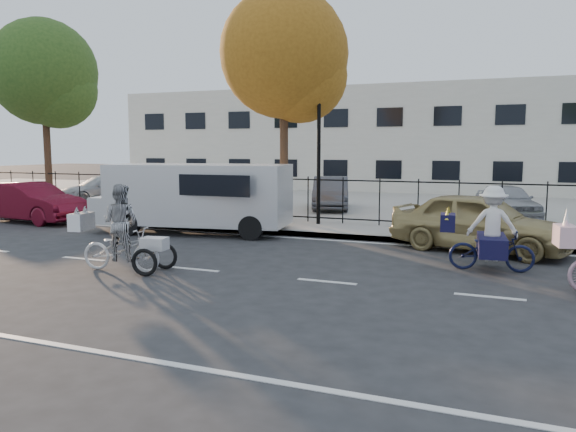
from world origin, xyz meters
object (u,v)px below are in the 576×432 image
at_px(lot_car_b, 185,190).
at_px(lot_car_a, 102,189).
at_px(lamppost, 319,131).
at_px(lot_car_d, 507,201).
at_px(lot_car_c, 331,193).
at_px(gold_sedan, 480,222).
at_px(red_sedan, 31,202).
at_px(zebra_trike, 121,238).
at_px(white_van, 196,195).
at_px(bull_bike, 491,237).
at_px(pedestrian, 187,194).

bearing_deg(lot_car_b, lot_car_a, -175.88).
relative_size(lamppost, lot_car_d, 1.22).
height_order(lot_car_b, lot_car_c, lot_car_b).
distance_m(gold_sedan, lot_car_a, 17.32).
relative_size(red_sedan, lot_car_a, 1.04).
relative_size(lamppost, lot_car_b, 0.89).
distance_m(zebra_trike, lot_car_b, 11.55).
bearing_deg(lot_car_d, zebra_trike, -143.95).
bearing_deg(lot_car_a, lot_car_c, 28.50).
distance_m(lamppost, gold_sedan, 6.04).
height_order(white_van, lot_car_d, white_van).
height_order(zebra_trike, bull_bike, zebra_trike).
height_order(lot_car_c, lot_car_d, lot_car_c).
xyz_separation_m(red_sedan, pedestrian, (5.57, 1.21, 0.36)).
bearing_deg(lot_car_d, bull_bike, -111.86).
height_order(gold_sedan, lot_car_c, gold_sedan).
xyz_separation_m(lamppost, red_sedan, (-9.82, -2.30, -2.42)).
height_order(gold_sedan, pedestrian, pedestrian).
height_order(lamppost, lot_car_b, lamppost).
bearing_deg(zebra_trike, lot_car_b, 17.22).
bearing_deg(lamppost, lot_car_d, 33.59).
xyz_separation_m(lot_car_a, lot_car_d, (17.00, 0.55, 0.02)).
relative_size(pedestrian, lot_car_c, 0.47).
bearing_deg(zebra_trike, pedestrian, 12.24).
relative_size(red_sedan, lot_car_c, 1.08).
relative_size(zebra_trike, lot_car_c, 0.56).
height_order(lamppost, bull_bike, lamppost).
bearing_deg(white_van, lamppost, 27.14).
relative_size(lot_car_b, lot_car_c, 1.25).
bearing_deg(lot_car_c, pedestrian, -137.83).
relative_size(lamppost, red_sedan, 1.03).
distance_m(white_van, pedestrian, 1.63).
bearing_deg(zebra_trike, white_van, 5.77).
bearing_deg(lamppost, bull_bike, -40.18).
bearing_deg(gold_sedan, white_van, 105.87).
height_order(lamppost, zebra_trike, lamppost).
bearing_deg(red_sedan, lot_car_a, 20.99).
xyz_separation_m(bull_bike, lot_car_a, (-16.78, 7.74, 0.02)).
xyz_separation_m(bull_bike, red_sedan, (-15.22, 2.26, -0.03)).
xyz_separation_m(white_van, pedestrian, (-1.10, 1.21, -0.10)).
bearing_deg(zebra_trike, lot_car_a, 33.44).
bearing_deg(bull_bike, lot_car_a, 59.48).
bearing_deg(bull_bike, red_sedan, 75.81).
distance_m(red_sedan, lot_car_d, 16.58).
xyz_separation_m(lot_car_a, lot_car_b, (4.55, -0.26, 0.09)).
xyz_separation_m(red_sedan, lot_car_d, (15.44, 6.04, 0.06)).
xyz_separation_m(lamppost, lot_car_d, (5.63, 3.74, -2.36)).
distance_m(lot_car_c, lot_car_d, 6.63).
bearing_deg(lot_car_a, red_sedan, -52.20).
relative_size(bull_bike, lot_car_a, 0.49).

